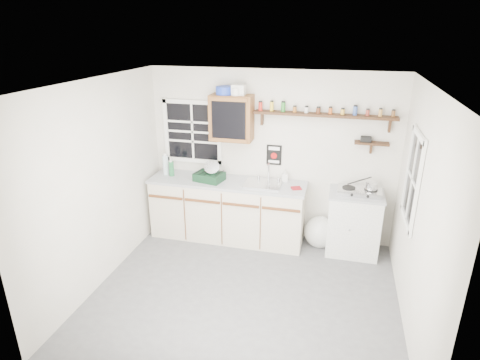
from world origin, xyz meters
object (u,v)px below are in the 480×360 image
right_cabinet (353,223)px  dish_rack (210,174)px  hotplate (360,191)px  upper_cabinet (232,118)px  main_cabinet (227,209)px  spice_shelf (323,114)px

right_cabinet → dish_rack: bearing=-178.1°
dish_rack → hotplate: (2.11, 0.05, -0.07)m
upper_cabinet → dish_rack: (-0.28, -0.19, -0.81)m
dish_rack → hotplate: dish_rack is taller
upper_cabinet → hotplate: upper_cabinet is taller
main_cabinet → dish_rack: size_ratio=5.08×
upper_cabinet → hotplate: bearing=-4.3°
right_cabinet → upper_cabinet: (-1.80, 0.12, 1.37)m
spice_shelf → dish_rack: 1.80m
upper_cabinet → hotplate: size_ratio=1.11×
main_cabinet → spice_shelf: bearing=9.4°
right_cabinet → dish_rack: 2.15m
spice_shelf → right_cabinet: bearing=-19.1°
upper_cabinet → main_cabinet: bearing=-103.7°
right_cabinet → dish_rack: dish_rack is taller
main_cabinet → right_cabinet: bearing=0.8°
main_cabinet → right_cabinet: main_cabinet is taller
main_cabinet → spice_shelf: spice_shelf is taller
main_cabinet → hotplate: (1.87, 0.01, 0.49)m
right_cabinet → hotplate: (0.03, -0.02, 0.49)m
upper_cabinet → dish_rack: 0.87m
dish_rack → spice_shelf: bearing=21.8°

